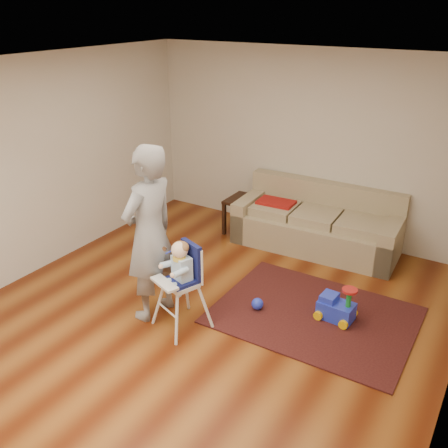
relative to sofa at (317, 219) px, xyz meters
The scene contains 9 objects.
ground 2.37m from the sofa, 99.12° to the right, with size 5.50×5.50×0.00m, color #531E09.
room_envelope 2.31m from the sofa, 101.75° to the right, with size 5.04×5.52×2.72m.
sofa is the anchor object (origin of this frame).
side_table 1.12m from the sofa, behind, with size 0.54×0.54×0.54m, color black, non-canonical shape.
area_rug 1.80m from the sofa, 68.14° to the right, with size 2.15×1.62×0.02m, color black.
ride_on_toy 1.81m from the sofa, 60.68° to the right, with size 0.39×0.28×0.42m, color blue, non-canonical shape.
toy_ball 1.90m from the sofa, 88.30° to the right, with size 0.14×0.14×0.14m, color blue.
high_chair 2.60m from the sofa, 101.07° to the right, with size 0.61×0.61×1.03m.
adult 2.73m from the sofa, 110.23° to the right, with size 0.72×0.47×1.96m, color gray.
Camera 1 is at (2.62, -3.86, 3.24)m, focal length 40.00 mm.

